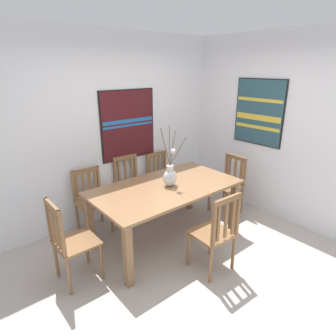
# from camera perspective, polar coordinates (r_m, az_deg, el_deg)

# --- Properties ---
(ground_plane) EXTENTS (6.40, 6.40, 0.03)m
(ground_plane) POSITION_cam_1_polar(r_m,az_deg,el_deg) (3.56, 6.38, -19.31)
(ground_plane) COLOR #B2A89E
(wall_back) EXTENTS (6.40, 0.12, 2.70)m
(wall_back) POSITION_cam_1_polar(r_m,az_deg,el_deg) (4.35, -10.92, 7.75)
(wall_back) COLOR silver
(wall_back) RESTS_ON ground_plane
(wall_side) EXTENTS (0.12, 6.40, 2.70)m
(wall_side) POSITION_cam_1_polar(r_m,az_deg,el_deg) (4.42, 24.23, 6.58)
(wall_side) COLOR silver
(wall_side) RESTS_ON ground_plane
(dining_table) EXTENTS (1.89, 1.04, 0.77)m
(dining_table) POSITION_cam_1_polar(r_m,az_deg,el_deg) (3.70, -0.47, -5.06)
(dining_table) COLOR #8E6642
(dining_table) RESTS_ON ground_plane
(centerpiece_vase) EXTENTS (0.21, 0.37, 0.75)m
(centerpiece_vase) POSITION_cam_1_polar(r_m,az_deg,el_deg) (3.61, 0.40, -1.55)
(centerpiece_vase) COLOR silver
(centerpiece_vase) RESTS_ON dining_table
(chair_0) EXTENTS (0.45, 0.45, 0.89)m
(chair_0) POSITION_cam_1_polar(r_m,az_deg,el_deg) (4.13, -15.03, -6.02)
(chair_0) COLOR brown
(chair_0) RESTS_ON ground_plane
(chair_1) EXTENTS (0.44, 0.44, 0.93)m
(chair_1) POSITION_cam_1_polar(r_m,az_deg,el_deg) (4.45, -7.47, -3.51)
(chair_1) COLOR brown
(chair_1) RESTS_ON ground_plane
(chair_2) EXTENTS (0.44, 0.44, 0.97)m
(chair_2) POSITION_cam_1_polar(r_m,az_deg,el_deg) (3.26, 9.46, -12.51)
(chair_2) COLOR brown
(chair_2) RESTS_ON ground_plane
(chair_3) EXTENTS (0.43, 0.43, 0.91)m
(chair_3) POSITION_cam_1_polar(r_m,az_deg,el_deg) (4.62, 11.97, -3.00)
(chair_3) COLOR brown
(chair_3) RESTS_ON ground_plane
(chair_4) EXTENTS (0.43, 0.43, 0.89)m
(chair_4) POSITION_cam_1_polar(r_m,az_deg,el_deg) (4.73, -1.24, -2.01)
(chair_4) COLOR brown
(chair_4) RESTS_ON ground_plane
(chair_5) EXTENTS (0.42, 0.42, 0.97)m
(chair_5) POSITION_cam_1_polar(r_m,az_deg,el_deg) (3.24, -18.96, -13.46)
(chair_5) COLOR brown
(chair_5) RESTS_ON ground_plane
(painting_on_back_wall) EXTENTS (0.92, 0.05, 1.04)m
(painting_on_back_wall) POSITION_cam_1_polar(r_m,az_deg,el_deg) (4.40, -7.96, 8.51)
(painting_on_back_wall) COLOR black
(painting_on_side_wall) EXTENTS (0.05, 0.82, 0.98)m
(painting_on_side_wall) POSITION_cam_1_polar(r_m,az_deg,el_deg) (4.61, 17.67, 10.52)
(painting_on_side_wall) COLOR black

